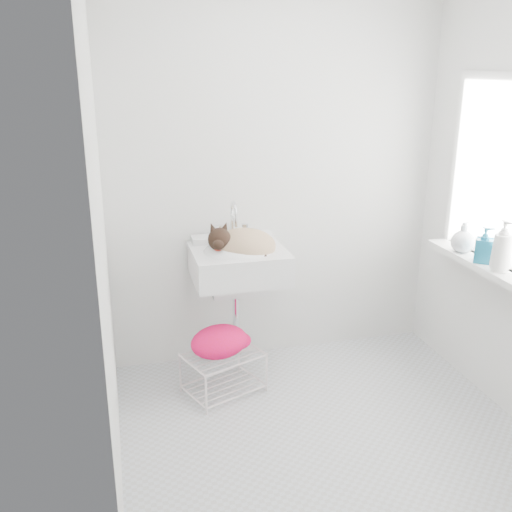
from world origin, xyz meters
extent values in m
cube|color=silver|center=(0.00, 0.00, 0.00)|extent=(2.20, 2.00, 0.02)
cube|color=white|center=(0.00, 1.00, 1.25)|extent=(2.20, 0.02, 2.50)
cube|color=white|center=(-1.10, 0.00, 1.25)|extent=(0.02, 2.00, 2.50)
cube|color=white|center=(1.09, 0.20, 1.35)|extent=(0.01, 0.80, 1.00)
cube|color=white|center=(1.07, 0.20, 1.35)|extent=(0.04, 0.90, 1.10)
cube|color=white|center=(1.01, 0.20, 0.83)|extent=(0.16, 0.88, 0.04)
cube|color=white|center=(-0.31, 0.74, 0.85)|extent=(0.58, 0.50, 0.23)
ellipsoid|color=tan|center=(-0.28, 0.73, 0.88)|extent=(0.42, 0.38, 0.20)
sphere|color=black|center=(-0.43, 0.67, 0.97)|extent=(0.16, 0.16, 0.14)
torus|color=red|center=(-0.42, 0.66, 0.93)|extent=(0.14, 0.14, 0.06)
cube|color=silver|center=(-0.46, 0.53, 0.15)|extent=(0.52, 0.45, 0.26)
ellipsoid|color=red|center=(-0.48, 0.54, 0.29)|extent=(0.46, 0.43, 0.16)
imported|color=white|center=(1.00, 0.01, 0.85)|extent=(0.10, 0.10, 0.24)
imported|color=#105571|center=(1.00, 0.16, 0.85)|extent=(0.13, 0.13, 0.21)
imported|color=white|center=(1.00, 0.36, 0.85)|extent=(0.18, 0.18, 0.18)
camera|label=1|loc=(-1.04, -2.58, 1.93)|focal=40.57mm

